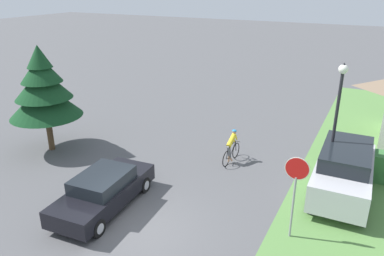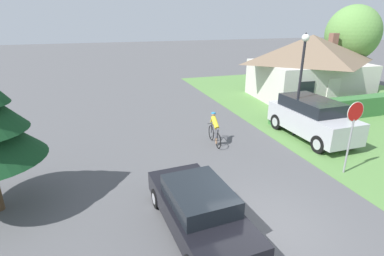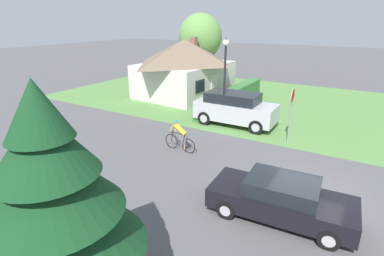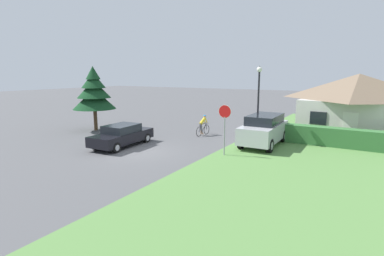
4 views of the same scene
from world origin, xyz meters
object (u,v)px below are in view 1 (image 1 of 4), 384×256
Objects in this scene: conifer_tall_near at (43,90)px; stop_sign at (296,182)px; cyclist at (231,147)px; street_lamp at (338,107)px; parked_suv_right at (344,171)px; sedan_left_lane at (104,191)px.

stop_sign is at bearing -6.96° from conifer_tall_near.
cyclist is at bearing 18.03° from conifer_tall_near.
street_lamp reaches higher than stop_sign.
cyclist is at bearing 80.54° from parked_suv_right.
street_lamp reaches higher than parked_suv_right.
conifer_tall_near is at bearing 97.67° from parked_suv_right.
street_lamp is (7.00, 5.30, 2.65)m from sedan_left_lane.
parked_suv_right is 0.93× the size of conifer_tall_near.
street_lamp reaches higher than sedan_left_lane.
street_lamp is at bearing -56.60° from sedan_left_lane.
parked_suv_right is (4.84, -0.72, 0.28)m from cyclist.
sedan_left_lane is 1.59× the size of stop_sign.
sedan_left_lane is at bearing 157.48° from cyclist.
sedan_left_lane is 2.55× the size of cyclist.
conifer_tall_near is (-12.06, 1.47, 1.01)m from stop_sign.
cyclist is 5.74m from stop_sign.
street_lamp is at bearing -89.66° from cyclist.
stop_sign is (-1.15, -3.48, 1.02)m from parked_suv_right.
conifer_tall_near is (-13.21, -2.00, 2.03)m from parked_suv_right.
parked_suv_right is at bearing -94.66° from cyclist.
cyclist is 0.35× the size of conifer_tall_near.
parked_suv_right is at bearing -61.24° from sedan_left_lane.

